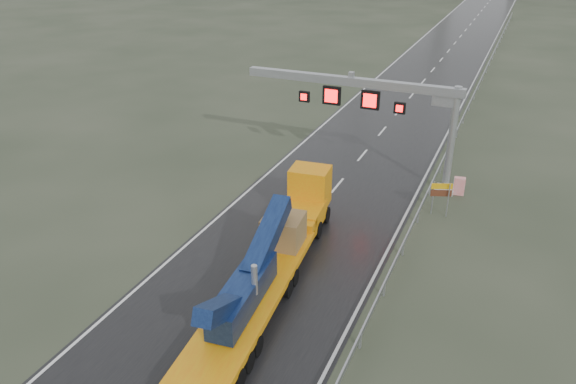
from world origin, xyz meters
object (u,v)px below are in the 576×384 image
at_px(sign_gantry, 381,102).
at_px(exit_sign_pair, 441,193).
at_px(heavy_haul_truck, 277,246).
at_px(striped_barrier, 459,186).

xyz_separation_m(sign_gantry, exit_sign_pair, (5.00, -3.55, -4.08)).
height_order(sign_gantry, heavy_haul_truck, sign_gantry).
height_order(heavy_haul_truck, striped_barrier, heavy_haul_truck).
distance_m(heavy_haul_truck, striped_barrier, 15.04).
relative_size(heavy_haul_truck, exit_sign_pair, 7.90).
bearing_deg(heavy_haul_truck, striped_barrier, 55.45).
bearing_deg(exit_sign_pair, striped_barrier, 57.88).
xyz_separation_m(exit_sign_pair, striped_barrier, (0.69, 3.47, -0.93)).
bearing_deg(striped_barrier, exit_sign_pair, -109.81).
xyz_separation_m(sign_gantry, striped_barrier, (5.68, -0.07, -5.01)).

